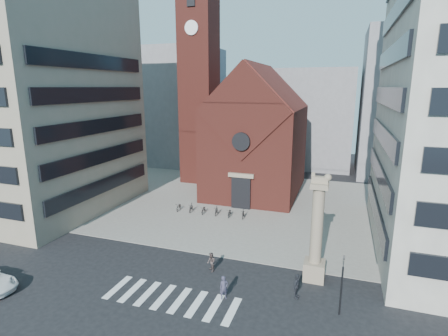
{
  "coord_description": "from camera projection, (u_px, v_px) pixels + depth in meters",
  "views": [
    {
      "loc": [
        11.3,
        -22.89,
        14.84
      ],
      "look_at": [
        0.8,
        8.0,
        7.24
      ],
      "focal_mm": 28.0,
      "sensor_mm": 36.0,
      "label": 1
    }
  ],
  "objects": [
    {
      "name": "ground",
      "position": [
        183.0,
        276.0,
        28.02
      ],
      "size": [
        120.0,
        120.0,
        0.0
      ],
      "primitive_type": "plane",
      "color": "black",
      "rests_on": "ground"
    },
    {
      "name": "piazza",
      "position": [
        245.0,
        203.0,
        45.53
      ],
      "size": [
        46.0,
        30.0,
        0.05
      ],
      "primitive_type": "cube",
      "color": "gray",
      "rests_on": "ground"
    },
    {
      "name": "zebra_crossing",
      "position": [
        172.0,
        298.0,
        25.08
      ],
      "size": [
        10.2,
        3.2,
        0.01
      ],
      "primitive_type": null,
      "color": "white",
      "rests_on": "ground"
    },
    {
      "name": "church",
      "position": [
        257.0,
        137.0,
        49.29
      ],
      "size": [
        12.0,
        16.65,
        18.0
      ],
      "color": "maroon",
      "rests_on": "ground"
    },
    {
      "name": "campanile",
      "position": [
        199.0,
        81.0,
        53.39
      ],
      "size": [
        5.5,
        5.5,
        31.2
      ],
      "color": "maroon",
      "rests_on": "ground"
    },
    {
      "name": "building_left",
      "position": [
        34.0,
        103.0,
        41.81
      ],
      "size": [
        18.0,
        20.0,
        26.0
      ],
      "primitive_type": "cube",
      "color": "gray",
      "rests_on": "ground"
    },
    {
      "name": "bg_block_left",
      "position": [
        176.0,
        107.0,
        68.67
      ],
      "size": [
        16.0,
        14.0,
        22.0
      ],
      "primitive_type": "cube",
      "color": "gray",
      "rests_on": "ground"
    },
    {
      "name": "bg_block_mid",
      "position": [
        313.0,
        119.0,
        65.58
      ],
      "size": [
        14.0,
        12.0,
        18.0
      ],
      "primitive_type": "cube",
      "color": "gray",
      "rests_on": "ground"
    },
    {
      "name": "bg_block_right",
      "position": [
        413.0,
        105.0,
        57.12
      ],
      "size": [
        16.0,
        14.0,
        24.0
      ],
      "primitive_type": "cube",
      "color": "gray",
      "rests_on": "ground"
    },
    {
      "name": "lion_column",
      "position": [
        316.0,
        238.0,
        26.86
      ],
      "size": [
        1.63,
        1.6,
        8.68
      ],
      "color": "gray",
      "rests_on": "ground"
    },
    {
      "name": "traffic_light",
      "position": [
        342.0,
        284.0,
        22.81
      ],
      "size": [
        0.13,
        0.16,
        4.3
      ],
      "color": "black",
      "rests_on": "ground"
    },
    {
      "name": "pedestrian_0",
      "position": [
        224.0,
        288.0,
        24.88
      ],
      "size": [
        0.76,
        0.73,
        1.75
      ],
      "primitive_type": "imported",
      "rotation": [
        0.0,
        0.0,
        0.69
      ],
      "color": "#363448",
      "rests_on": "ground"
    },
    {
      "name": "pedestrian_1",
      "position": [
        211.0,
        262.0,
        28.62
      ],
      "size": [
        0.96,
        0.99,
        1.61
      ],
      "primitive_type": "imported",
      "rotation": [
        0.0,
        0.0,
        -0.93
      ],
      "color": "#4C3F3D",
      "rests_on": "ground"
    },
    {
      "name": "pedestrian_2",
      "position": [
        296.0,
        286.0,
        24.96
      ],
      "size": [
        0.68,
        1.16,
        1.86
      ],
      "primitive_type": "imported",
      "rotation": [
        0.0,
        0.0,
        1.36
      ],
      "color": "#282930",
      "rests_on": "ground"
    },
    {
      "name": "scooter_0",
      "position": [
        179.0,
        207.0,
        42.83
      ],
      "size": [
        0.89,
        1.81,
        0.91
      ],
      "primitive_type": "imported",
      "rotation": [
        0.0,
        0.0,
        0.17
      ],
      "color": "black",
      "rests_on": "piazza"
    },
    {
      "name": "scooter_1",
      "position": [
        191.0,
        208.0,
        42.3
      ],
      "size": [
        0.75,
        1.73,
        1.01
      ],
      "primitive_type": "imported",
      "rotation": [
        0.0,
        0.0,
        0.17
      ],
      "color": "black",
      "rests_on": "piazza"
    },
    {
      "name": "scooter_2",
      "position": [
        204.0,
        209.0,
        41.8
      ],
      "size": [
        0.89,
        1.81,
        0.91
      ],
      "primitive_type": "imported",
      "rotation": [
        0.0,
        0.0,
        0.17
      ],
      "color": "black",
      "rests_on": "piazza"
    },
    {
      "name": "scooter_3",
      "position": [
        216.0,
        211.0,
        41.27
      ],
      "size": [
        0.75,
        1.73,
        1.01
      ],
      "primitive_type": "imported",
      "rotation": [
        0.0,
        0.0,
        0.17
      ],
      "color": "black",
      "rests_on": "piazza"
    },
    {
      "name": "scooter_4",
      "position": [
        230.0,
        213.0,
        40.77
      ],
      "size": [
        0.89,
        1.81,
        0.91
      ],
      "primitive_type": "imported",
      "rotation": [
        0.0,
        0.0,
        0.17
      ],
      "color": "black",
      "rests_on": "piazza"
    },
    {
      "name": "scooter_5",
      "position": [
        243.0,
        214.0,
        40.25
      ],
      "size": [
        0.75,
        1.73,
        1.01
      ],
      "primitive_type": "imported",
      "rotation": [
        0.0,
        0.0,
        0.17
      ],
      "color": "black",
      "rests_on": "piazza"
    }
  ]
}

